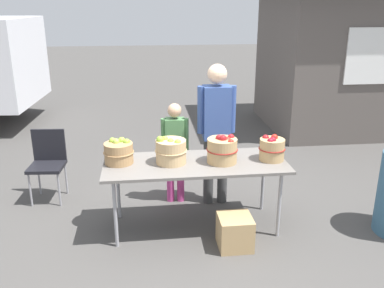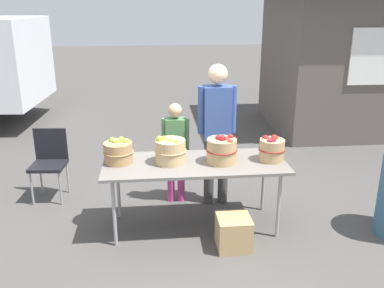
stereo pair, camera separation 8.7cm
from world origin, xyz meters
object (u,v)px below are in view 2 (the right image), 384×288
at_px(apple_basket_green_0, 118,152).
at_px(apple_basket_red_0, 222,150).
at_px(vendor_adult, 217,124).
at_px(child_customer, 176,145).
at_px(market_table, 195,166).
at_px(apple_basket_green_1, 170,151).
at_px(folding_chair, 49,158).
at_px(produce_crate, 234,232).
at_px(apple_basket_red_1, 272,149).

bearing_deg(apple_basket_green_0, apple_basket_red_0, -5.86).
distance_m(vendor_adult, child_customer, 0.55).
xyz_separation_m(market_table, vendor_adult, (0.31, 0.56, 0.29)).
xyz_separation_m(apple_basket_green_0, apple_basket_green_1, (0.53, -0.06, 0.01)).
bearing_deg(child_customer, apple_basket_green_0, 47.17).
bearing_deg(apple_basket_green_0, folding_chair, 137.28).
height_order(apple_basket_green_1, child_customer, child_customer).
bearing_deg(produce_crate, apple_basket_red_1, 42.56).
distance_m(market_table, apple_basket_red_0, 0.33).
height_order(apple_basket_green_0, produce_crate, apple_basket_green_0).
bearing_deg(child_customer, folding_chair, -5.30).
height_order(apple_basket_red_1, vendor_adult, vendor_adult).
height_order(apple_basket_green_0, folding_chair, apple_basket_green_0).
bearing_deg(apple_basket_red_1, apple_basket_green_0, 176.39).
height_order(market_table, vendor_adult, vendor_adult).
distance_m(apple_basket_green_0, apple_basket_green_1, 0.54).
relative_size(apple_basket_red_0, child_customer, 0.27).
height_order(apple_basket_green_0, apple_basket_red_0, apple_basket_red_0).
relative_size(apple_basket_green_0, folding_chair, 0.37).
height_order(apple_basket_red_0, produce_crate, apple_basket_red_0).
distance_m(child_customer, produce_crate, 1.33).
relative_size(apple_basket_red_0, produce_crate, 0.99).
height_order(apple_basket_red_0, vendor_adult, vendor_adult).
bearing_deg(folding_chair, apple_basket_green_1, -27.42).
bearing_deg(market_table, child_customer, 103.95).
bearing_deg(apple_basket_green_1, apple_basket_green_0, 173.14).
bearing_deg(apple_basket_red_0, apple_basket_red_1, 0.95).
relative_size(apple_basket_green_1, child_customer, 0.27).
relative_size(folding_chair, produce_crate, 2.61).
distance_m(apple_basket_green_0, apple_basket_red_1, 1.59).
height_order(child_customer, produce_crate, child_customer).
height_order(apple_basket_green_1, folding_chair, apple_basket_green_1).
xyz_separation_m(apple_basket_green_0, apple_basket_red_0, (1.06, -0.11, 0.02)).
height_order(vendor_adult, produce_crate, vendor_adult).
bearing_deg(apple_basket_green_1, vendor_adult, 43.60).
height_order(apple_basket_red_1, folding_chair, apple_basket_red_1).
distance_m(apple_basket_red_0, vendor_adult, 0.60).
bearing_deg(apple_basket_red_0, apple_basket_green_0, 174.14).
distance_m(apple_basket_green_1, apple_basket_red_1, 1.06).
height_order(market_table, apple_basket_green_0, apple_basket_green_0).
distance_m(apple_basket_green_1, child_customer, 0.66).
bearing_deg(market_table, apple_basket_red_1, -1.28).
xyz_separation_m(market_table, apple_basket_red_0, (0.28, -0.03, 0.18)).
xyz_separation_m(market_table, folding_chair, (-1.70, 0.93, -0.20)).
distance_m(apple_basket_green_1, folding_chair, 1.75).
distance_m(vendor_adult, folding_chair, 2.10).
relative_size(apple_basket_red_1, child_customer, 0.23).
height_order(apple_basket_green_1, produce_crate, apple_basket_green_1).
bearing_deg(produce_crate, apple_basket_red_0, 98.64).
bearing_deg(produce_crate, market_table, 127.37).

